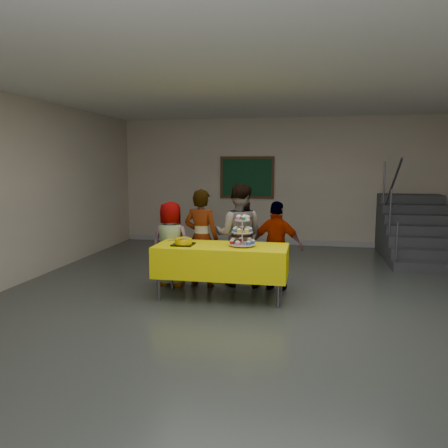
% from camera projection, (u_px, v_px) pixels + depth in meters
% --- Properties ---
extents(room_shell, '(10.00, 10.04, 3.02)m').
position_uv_depth(room_shell, '(265.00, 147.00, 5.37)').
color(room_shell, '#4C514C').
rests_on(room_shell, ground).
extents(bake_table, '(1.88, 0.78, 0.77)m').
position_uv_depth(bake_table, '(221.00, 260.00, 6.24)').
color(bake_table, '#595960').
rests_on(bake_table, ground).
extents(cupcake_stand, '(0.38, 0.38, 0.44)m').
position_uv_depth(cupcake_stand, '(242.00, 233.00, 6.12)').
color(cupcake_stand, silver).
rests_on(cupcake_stand, bake_table).
extents(bear_cake, '(0.32, 0.36, 0.12)m').
position_uv_depth(bear_cake, '(183.00, 241.00, 6.23)').
color(bear_cake, black).
rests_on(bear_cake, bake_table).
extents(schoolchild_a, '(0.69, 0.48, 1.34)m').
position_uv_depth(schoolchild_a, '(171.00, 244.00, 6.90)').
color(schoolchild_a, slate).
rests_on(schoolchild_a, ground).
extents(schoolchild_b, '(0.61, 0.45, 1.54)m').
position_uv_depth(schoolchild_b, '(201.00, 238.00, 6.81)').
color(schoolchild_b, slate).
rests_on(schoolchild_b, ground).
extents(schoolchild_c, '(0.79, 0.62, 1.61)m').
position_uv_depth(schoolchild_c, '(239.00, 235.00, 6.87)').
color(schoolchild_c, slate).
rests_on(schoolchild_c, ground).
extents(schoolchild_d, '(0.85, 0.50, 1.37)m').
position_uv_depth(schoolchild_d, '(277.00, 246.00, 6.60)').
color(schoolchild_d, slate).
rests_on(schoolchild_d, ground).
extents(staircase, '(1.30, 2.40, 2.04)m').
position_uv_depth(staircase, '(414.00, 233.00, 9.07)').
color(staircase, '#424447').
rests_on(staircase, ground).
extents(noticeboard, '(1.30, 0.05, 1.00)m').
position_uv_depth(noticeboard, '(247.00, 178.00, 10.43)').
color(noticeboard, '#472B16').
rests_on(noticeboard, ground).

